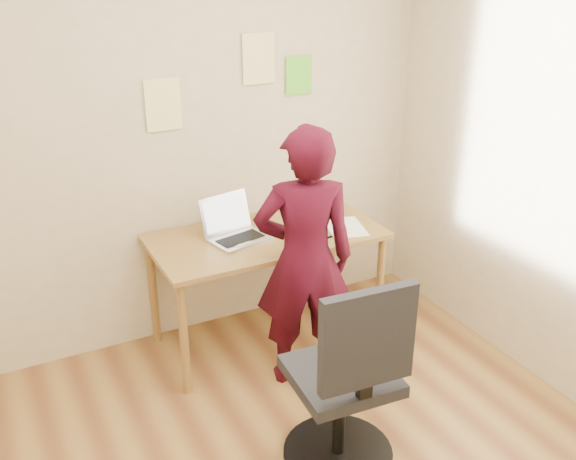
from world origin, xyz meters
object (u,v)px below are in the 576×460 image
desk (267,247)px  office_chair (347,390)px  person (305,260)px  laptop (235,229)px  phone (323,234)px

desk → office_chair: office_chair is taller
person → desk: bearing=-68.7°
desk → person: bearing=-88.2°
office_chair → person: size_ratio=0.69×
desk → office_chair: (-0.15, -1.19, -0.20)m
laptop → office_chair: office_chair is taller
office_chair → person: (0.17, 0.73, 0.31)m
desk → office_chair: 1.21m
laptop → person: (0.20, -0.50, -0.03)m
desk → person: person is taller
office_chair → person: 0.81m
desk → laptop: (-0.19, 0.04, 0.14)m
laptop → phone: bearing=-35.8°
laptop → phone: 0.54m
laptop → office_chair: (0.04, -1.23, -0.34)m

